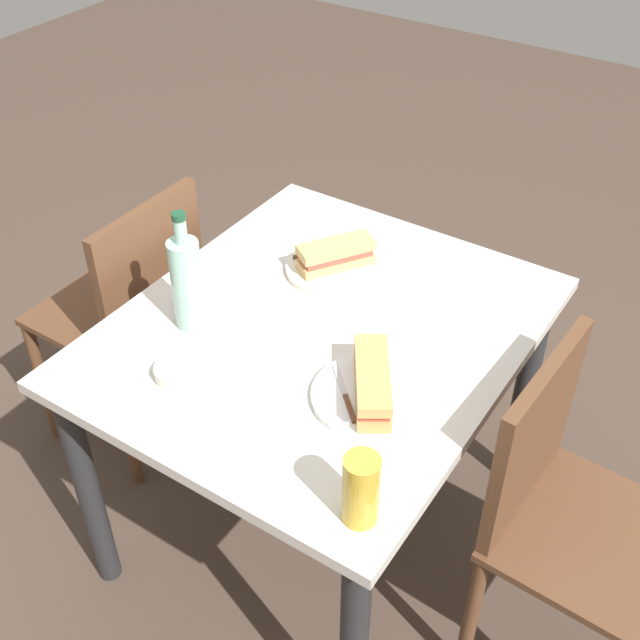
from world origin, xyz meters
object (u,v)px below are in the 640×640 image
object	(u,v)px
water_bottle	(187,282)
olive_bowl	(176,372)
plate_far	(336,268)
knife_far	(322,253)
dining_table	(320,362)
baguette_sandwich_near	(372,382)
knife_near	(345,396)
chair_far	(133,310)
baguette_sandwich_far	(336,254)
beer_glass	(361,489)
plate_near	(372,396)
chair_near	(564,511)

from	to	relation	value
water_bottle	olive_bowl	world-z (taller)	water_bottle
plate_far	knife_far	world-z (taller)	knife_far
dining_table	baguette_sandwich_near	distance (m)	0.31
knife_near	water_bottle	size ratio (longest dim) A/B	0.45
knife_near	plate_far	distance (m)	0.48
chair_far	knife_near	world-z (taller)	chair_far
baguette_sandwich_far	olive_bowl	xyz separation A→B (m)	(-0.53, 0.07, -0.03)
baguette_sandwich_far	chair_far	bearing A→B (deg)	111.32
chair_far	water_bottle	size ratio (longest dim) A/B	2.89
beer_glass	water_bottle	bearing A→B (deg)	67.15
plate_near	knife_far	distance (m)	0.53
chair_far	olive_bowl	bearing A→B (deg)	-123.69
plate_near	plate_far	world-z (taller)	same
dining_table	chair_far	world-z (taller)	chair_far
chair_far	baguette_sandwich_near	distance (m)	0.92
knife_near	baguette_sandwich_far	distance (m)	0.48
dining_table	plate_far	xyz separation A→B (m)	(0.22, 0.09, 0.12)
knife_far	beer_glass	xyz separation A→B (m)	(-0.66, -0.51, 0.06)
baguette_sandwich_near	water_bottle	xyz separation A→B (m)	(-0.02, 0.48, 0.07)
baguette_sandwich_far	knife_far	bearing A→B (deg)	67.44
plate_far	chair_far	bearing A→B (deg)	111.32
baguette_sandwich_near	olive_bowl	world-z (taller)	baguette_sandwich_near
plate_far	water_bottle	size ratio (longest dim) A/B	0.85
plate_near	dining_table	bearing A→B (deg)	57.70
plate_near	olive_bowl	distance (m)	0.43
chair_far	beer_glass	world-z (taller)	beer_glass
baguette_sandwich_near	knife_far	xyz separation A→B (m)	(0.38, 0.37, -0.03)
plate_near	plate_far	bearing A→B (deg)	41.62
plate_far	olive_bowl	size ratio (longest dim) A/B	2.73
water_bottle	plate_far	bearing A→B (deg)	-24.22
knife_near	beer_glass	size ratio (longest dim) A/B	0.89
plate_near	water_bottle	distance (m)	0.50
olive_bowl	plate_far	bearing A→B (deg)	-7.98
baguette_sandwich_far	dining_table	bearing A→B (deg)	-156.66
chair_far	baguette_sandwich_near	world-z (taller)	chair_far
plate_far	water_bottle	world-z (taller)	water_bottle
knife_far	water_bottle	xyz separation A→B (m)	(-0.40, 0.11, 0.10)
knife_near	olive_bowl	xyz separation A→B (m)	(-0.14, 0.35, -0.00)
chair_near	plate_near	size ratio (longest dim) A/B	3.38
water_bottle	olive_bowl	xyz separation A→B (m)	(-0.16, -0.09, -0.11)
dining_table	chair_near	size ratio (longest dim) A/B	1.19
knife_near	beer_glass	xyz separation A→B (m)	(-0.24, -0.18, 0.06)
baguette_sandwich_far	water_bottle	world-z (taller)	water_bottle
plate_far	knife_far	distance (m)	0.06
baguette_sandwich_near	water_bottle	bearing A→B (deg)	91.79
beer_glass	baguette_sandwich_far	bearing A→B (deg)	35.66
plate_far	baguette_sandwich_near	bearing A→B (deg)	-138.38
dining_table	knife_far	distance (m)	0.31
dining_table	olive_bowl	xyz separation A→B (m)	(-0.32, 0.17, 0.13)
water_bottle	knife_near	bearing A→B (deg)	-93.17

